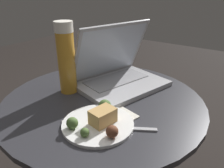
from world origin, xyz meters
TOP-DOWN VIEW (x-y plane):
  - table at (0.00, 0.00)m, footprint 0.69×0.69m
  - napkin at (-0.11, -0.08)m, footprint 0.22×0.18m
  - laptop at (0.13, 0.02)m, footprint 0.38×0.32m
  - beer_glass at (-0.02, 0.14)m, footprint 0.06×0.06m
  - snack_plate at (-0.13, -0.09)m, footprint 0.20×0.20m
  - fork at (-0.11, -0.14)m, footprint 0.11×0.16m

SIDE VIEW (x-z plane):
  - table at x=0.00m, z-range 0.11..0.66m
  - napkin at x=-0.11m, z-range 0.55..0.55m
  - fork at x=-0.11m, z-range 0.55..0.55m
  - snack_plate at x=-0.13m, z-range 0.54..0.59m
  - laptop at x=0.13m, z-range 0.48..0.72m
  - beer_glass at x=-0.02m, z-range 0.55..0.80m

